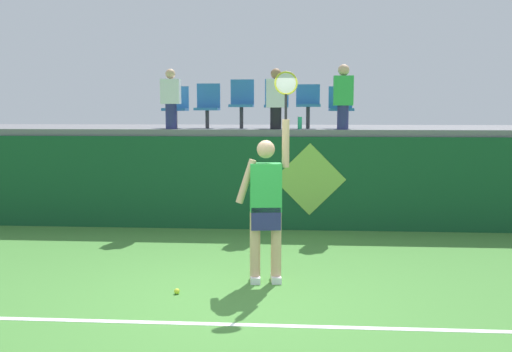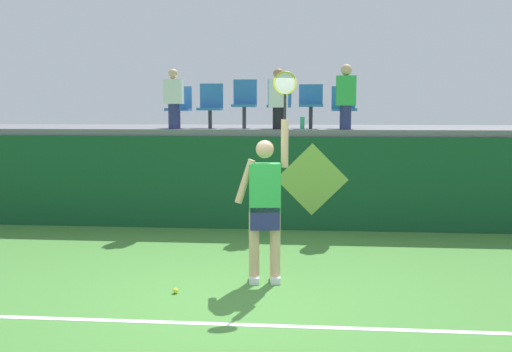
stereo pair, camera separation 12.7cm
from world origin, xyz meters
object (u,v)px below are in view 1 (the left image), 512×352
object	(u,v)px
water_bottle	(300,123)
stadium_chair_2	(242,101)
stadium_chair_1	(208,104)
spectator_0	(276,98)
stadium_chair_3	(277,101)
tennis_ball	(177,291)
stadium_chair_5	(341,106)
tennis_player	(266,203)
stadium_chair_4	(308,103)
spectator_2	(171,98)
stadium_chair_0	(176,105)
spectator_1	(343,96)

from	to	relation	value
water_bottle	stadium_chair_2	size ratio (longest dim) A/B	0.24
stadium_chair_1	stadium_chair_2	bearing A→B (deg)	-0.00
spectator_0	stadium_chair_3	bearing A→B (deg)	90.00
tennis_ball	stadium_chair_5	size ratio (longest dim) A/B	0.08
tennis_player	stadium_chair_4	world-z (taller)	stadium_chair_4
stadium_chair_3	spectator_2	xyz separation A→B (m)	(-1.89, -0.45, 0.05)
stadium_chair_0	stadium_chair_1	world-z (taller)	stadium_chair_1
stadium_chair_1	spectator_2	size ratio (longest dim) A/B	0.78
tennis_ball	stadium_chair_0	bearing A→B (deg)	101.69
tennis_player	tennis_ball	world-z (taller)	tennis_player
spectator_1	stadium_chair_5	bearing A→B (deg)	90.00
stadium_chair_0	spectator_2	size ratio (longest dim) A/B	0.73
tennis_player	spectator_1	bearing A→B (deg)	69.87
stadium_chair_5	spectator_1	world-z (taller)	spectator_1
stadium_chair_3	stadium_chair_4	world-z (taller)	stadium_chair_3
stadium_chair_0	stadium_chair_5	size ratio (longest dim) A/B	1.01
spectator_1	tennis_player	bearing A→B (deg)	-110.13
stadium_chair_1	spectator_1	world-z (taller)	spectator_1
water_bottle	stadium_chair_5	size ratio (longest dim) A/B	0.28
water_bottle	stadium_chair_4	bearing A→B (deg)	69.55
stadium_chair_2	spectator_0	bearing A→B (deg)	-32.33
stadium_chair_0	spectator_0	distance (m)	1.94
stadium_chair_0	stadium_chair_2	distance (m)	1.24
water_bottle	stadium_chair_5	bearing A→B (deg)	28.59
stadium_chair_5	spectator_2	size ratio (longest dim) A/B	0.72
tennis_ball	stadium_chair_0	distance (m)	4.85
stadium_chair_3	water_bottle	bearing A→B (deg)	-44.19
water_bottle	stadium_chair_0	bearing A→B (deg)	169.92
stadium_chair_3	spectator_1	distance (m)	1.28
tennis_ball	stadium_chair_2	xyz separation A→B (m)	(0.36, 4.25, 2.25)
tennis_player	water_bottle	xyz separation A→B (m)	(0.43, 3.30, 0.89)
stadium_chair_0	stadium_chair_3	world-z (taller)	stadium_chair_3
spectator_0	stadium_chair_5	bearing A→B (deg)	18.88
stadium_chair_0	stadium_chair_5	world-z (taller)	stadium_chair_0
stadium_chair_1	spectator_1	distance (m)	2.52
tennis_player	stadium_chair_1	bearing A→B (deg)	109.09
tennis_player	stadium_chair_1	distance (m)	4.12
stadium_chair_5	spectator_1	distance (m)	0.50
tennis_ball	spectator_1	distance (m)	4.95
stadium_chair_0	spectator_0	world-z (taller)	spectator_0
tennis_ball	stadium_chair_4	size ratio (longest dim) A/B	0.08
spectator_2	stadium_chair_5	bearing A→B (deg)	8.21
tennis_ball	spectator_2	xyz separation A→B (m)	(-0.88, 3.80, 2.30)
stadium_chair_0	stadium_chair_2	bearing A→B (deg)	0.21
water_bottle	spectator_0	world-z (taller)	spectator_0
tennis_player	water_bottle	world-z (taller)	tennis_player
water_bottle	stadium_chair_0	distance (m)	2.38
tennis_player	spectator_2	bearing A→B (deg)	120.00
stadium_chair_2	stadium_chair_5	world-z (taller)	stadium_chair_2
tennis_ball	spectator_1	world-z (taller)	spectator_1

